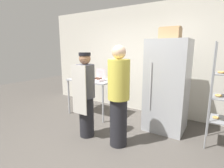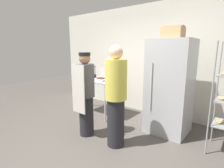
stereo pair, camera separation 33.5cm
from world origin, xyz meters
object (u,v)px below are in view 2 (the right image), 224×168
object	(u,v)px
refrigerator	(170,87)
donut_box	(102,79)
person_baker	(86,94)
person_customer	(116,97)
blender_pitcher	(94,72)
binder_stack	(85,75)
cardboard_storage_box	(173,33)

from	to	relation	value
refrigerator	donut_box	world-z (taller)	refrigerator
refrigerator	person_baker	distance (m)	1.65
person_baker	person_customer	size ratio (longest dim) A/B	0.93
person_baker	blender_pitcher	bearing A→B (deg)	127.39
binder_stack	person_baker	size ratio (longest dim) A/B	0.18
person_baker	person_customer	bearing A→B (deg)	4.23
binder_stack	person_customer	xyz separation A→B (m)	(1.63, -0.84, -0.11)
refrigerator	person_customer	size ratio (longest dim) A/B	1.07
donut_box	cardboard_storage_box	size ratio (longest dim) A/B	0.76
cardboard_storage_box	person_baker	world-z (taller)	cardboard_storage_box
refrigerator	blender_pitcher	bearing A→B (deg)	-179.74
blender_pitcher	person_customer	world-z (taller)	person_customer
binder_stack	cardboard_storage_box	bearing A→B (deg)	5.79
donut_box	cardboard_storage_box	world-z (taller)	cardboard_storage_box
blender_pitcher	person_customer	distance (m)	1.89
refrigerator	person_customer	xyz separation A→B (m)	(-0.51, -1.09, -0.04)
blender_pitcher	cardboard_storage_box	xyz separation A→B (m)	(2.05, -0.02, 0.91)
binder_stack	cardboard_storage_box	distance (m)	2.36
cardboard_storage_box	person_baker	bearing A→B (deg)	-137.22
blender_pitcher	person_customer	xyz separation A→B (m)	(1.54, -1.08, -0.16)
cardboard_storage_box	person_customer	distance (m)	1.59
donut_box	refrigerator	bearing A→B (deg)	9.88
cardboard_storage_box	person_baker	distance (m)	1.98
binder_stack	cardboard_storage_box	size ratio (longest dim) A/B	0.78
refrigerator	blender_pitcher	distance (m)	2.05
refrigerator	person_customer	bearing A→B (deg)	-115.02
binder_stack	person_baker	world-z (taller)	person_baker
blender_pitcher	person_baker	distance (m)	1.43
person_baker	person_customer	distance (m)	0.69
binder_stack	person_customer	distance (m)	1.83
person_baker	donut_box	bearing A→B (deg)	112.83
refrigerator	donut_box	size ratio (longest dim) A/B	6.41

